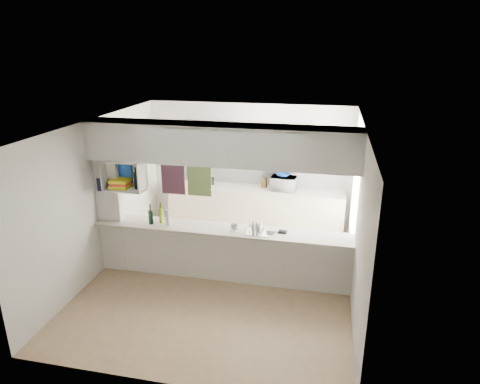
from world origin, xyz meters
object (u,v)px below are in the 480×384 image
(microwave, at_px, (284,183))
(wine_bottles, at_px, (160,216))
(bowl, at_px, (283,175))
(dish_rack, at_px, (259,228))

(microwave, bearing_deg, wine_bottles, 53.29)
(bowl, relative_size, dish_rack, 0.61)
(microwave, bearing_deg, bowl, -10.16)
(wine_bottles, bearing_deg, bowl, 50.69)
(microwave, height_order, wine_bottles, wine_bottles)
(bowl, height_order, wine_bottles, wine_bottles)
(dish_rack, relative_size, wine_bottles, 1.12)
(dish_rack, height_order, wine_bottles, wine_bottles)
(microwave, distance_m, wine_bottles, 2.78)
(microwave, xyz_separation_m, wine_bottles, (-1.78, -2.14, -0.00))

